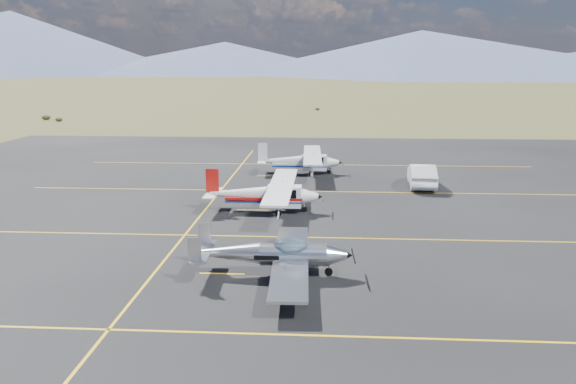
% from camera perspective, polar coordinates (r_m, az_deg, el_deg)
% --- Properties ---
extents(ground, '(1600.00, 1600.00, 0.00)m').
position_cam_1_polar(ground, '(27.99, 0.64, -5.86)').
color(ground, '#383D1C').
rests_on(ground, ground).
extents(apron, '(72.00, 72.00, 0.02)m').
position_cam_1_polar(apron, '(34.68, 1.22, -2.14)').
color(apron, black).
rests_on(apron, ground).
extents(aircraft_low_wing, '(6.65, 9.29, 2.02)m').
position_cam_1_polar(aircraft_low_wing, '(24.39, -1.33, -6.34)').
color(aircraft_low_wing, silver).
rests_on(aircraft_low_wing, apron).
extents(aircraft_cessna, '(6.29, 10.49, 2.67)m').
position_cam_1_polar(aircraft_cessna, '(34.70, -2.42, -0.12)').
color(aircraft_cessna, white).
rests_on(aircraft_cessna, apron).
extents(aircraft_plain, '(6.07, 10.14, 2.57)m').
position_cam_1_polar(aircraft_plain, '(46.71, 1.24, 3.23)').
color(aircraft_plain, silver).
rests_on(aircraft_plain, apron).
extents(sedan, '(2.23, 5.35, 1.72)m').
position_cam_1_polar(sedan, '(42.98, 13.43, 1.65)').
color(sedan, white).
rests_on(sedan, apron).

